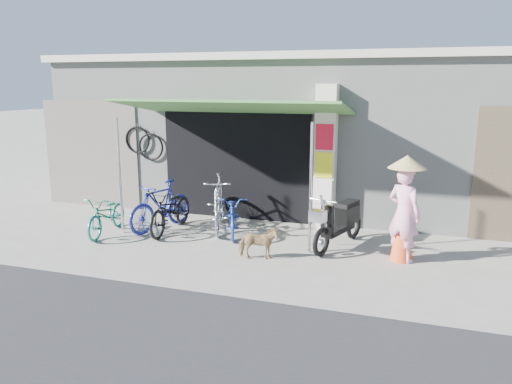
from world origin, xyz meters
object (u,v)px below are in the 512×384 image
(bike_black, at_px, (171,210))
(nun, at_px, (404,210))
(bike_blue, at_px, (161,206))
(bike_teal, at_px, (107,215))
(moped, at_px, (340,222))
(street_dog, at_px, (258,243))
(bike_navy, at_px, (233,214))
(bike_silver, at_px, (219,203))

(bike_black, relative_size, nun, 0.96)
(bike_blue, xyz_separation_m, nun, (4.87, -0.38, 0.40))
(bike_teal, distance_m, moped, 4.66)
(street_dog, relative_size, moped, 0.39)
(bike_blue, bearing_deg, bike_navy, 23.65)
(bike_blue, height_order, moped, moped)
(bike_blue, relative_size, nun, 0.92)
(bike_black, height_order, nun, nun)
(bike_teal, height_order, bike_black, bike_black)
(bike_teal, bearing_deg, bike_black, 17.93)
(bike_silver, bearing_deg, nun, -30.60)
(nun, bearing_deg, bike_navy, 22.23)
(street_dog, bearing_deg, bike_silver, 24.39)
(bike_blue, height_order, nun, nun)
(bike_teal, xyz_separation_m, bike_navy, (2.42, 0.79, 0.01))
(bike_navy, relative_size, street_dog, 2.31)
(bike_black, distance_m, nun, 4.63)
(bike_silver, height_order, moped, bike_silver)
(bike_blue, bearing_deg, street_dog, -5.95)
(bike_silver, bearing_deg, bike_teal, -171.83)
(bike_black, distance_m, moped, 3.46)
(bike_silver, relative_size, moped, 1.07)
(nun, bearing_deg, moped, 11.15)
(bike_black, relative_size, bike_silver, 0.93)
(bike_teal, height_order, street_dog, bike_teal)
(street_dog, bearing_deg, moped, -64.82)
(bike_blue, bearing_deg, bike_black, 2.57)
(bike_blue, height_order, bike_silver, bike_silver)
(bike_navy, height_order, street_dog, bike_navy)
(bike_navy, bearing_deg, moped, -24.95)
(bike_silver, xyz_separation_m, moped, (2.59, -0.35, -0.10))
(bike_teal, relative_size, moped, 0.87)
(bike_black, relative_size, moped, 1.00)
(bike_silver, relative_size, nun, 1.03)
(street_dog, height_order, moped, moped)
(bike_silver, bearing_deg, bike_blue, 180.00)
(bike_teal, xyz_separation_m, moped, (4.60, 0.68, 0.06))
(bike_teal, xyz_separation_m, bike_black, (1.15, 0.56, 0.06))
(bike_teal, relative_size, street_dog, 2.24)
(nun, bearing_deg, bike_teal, 33.94)
(bike_teal, height_order, bike_navy, bike_navy)
(nun, bearing_deg, street_dog, 48.31)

